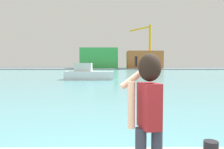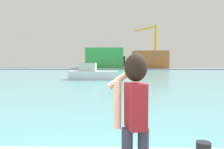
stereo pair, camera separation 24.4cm
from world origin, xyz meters
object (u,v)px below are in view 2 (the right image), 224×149
object	(u,v)px
boat_moored	(92,74)
warehouse_left	(105,58)
person_photographer	(134,109)
warehouse_right	(150,60)
port_crane	(153,42)

from	to	relation	value
boat_moored	warehouse_left	size ratio (longest dim) A/B	0.41
person_photographer	boat_moored	size ratio (longest dim) A/B	0.26
warehouse_right	port_crane	bearing A→B (deg)	-37.51
warehouse_right	port_crane	size ratio (longest dim) A/B	0.80
warehouse_right	port_crane	world-z (taller)	port_crane
boat_moored	warehouse_left	bearing A→B (deg)	91.03
person_photographer	warehouse_left	size ratio (longest dim) A/B	0.11
warehouse_right	port_crane	xyz separation A→B (m)	(1.07, -0.82, 7.81)
warehouse_left	port_crane	distance (m)	22.14
boat_moored	warehouse_right	bearing A→B (deg)	74.00
person_photographer	boat_moored	bearing A→B (deg)	-5.95
warehouse_left	port_crane	bearing A→B (deg)	-8.27
warehouse_right	boat_moored	bearing A→B (deg)	-105.27
boat_moored	port_crane	xyz separation A→B (m)	(18.70, 63.74, 11.07)
warehouse_left	boat_moored	bearing A→B (deg)	-88.25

